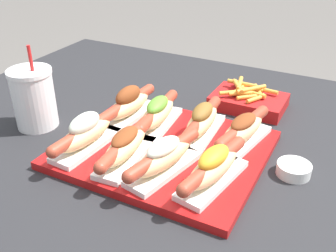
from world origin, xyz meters
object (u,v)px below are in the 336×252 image
(hot_dog_2, at_px, (163,157))
(fries_basket, at_px, (248,100))
(hot_dog_1, at_px, (125,146))
(hot_dog_5, at_px, (158,113))
(hot_dog_0, at_px, (86,133))
(hot_dog_4, at_px, (128,105))
(sauce_bowl, at_px, (294,169))
(hot_dog_6, at_px, (202,121))
(hot_dog_3, at_px, (213,167))
(drink_cup, at_px, (34,98))
(hot_dog_7, at_px, (243,130))
(serving_tray, at_px, (164,149))

(hot_dog_2, distance_m, fries_basket, 0.39)
(hot_dog_1, relative_size, hot_dog_5, 1.00)
(hot_dog_0, height_order, hot_dog_4, hot_dog_4)
(hot_dog_5, bearing_deg, sauce_bowl, -3.83)
(hot_dog_0, height_order, fries_basket, hot_dog_0)
(hot_dog_5, bearing_deg, hot_dog_0, -120.76)
(sauce_bowl, bearing_deg, hot_dog_1, -157.18)
(hot_dog_2, height_order, hot_dog_6, hot_dog_6)
(fries_basket, bearing_deg, hot_dog_3, -82.92)
(hot_dog_2, distance_m, hot_dog_3, 0.10)
(hot_dog_5, distance_m, drink_cup, 0.30)
(hot_dog_1, height_order, drink_cup, drink_cup)
(hot_dog_4, distance_m, sauce_bowl, 0.41)
(hot_dog_7, bearing_deg, hot_dog_1, -138.13)
(serving_tray, relative_size, hot_dog_6, 1.96)
(hot_dog_0, bearing_deg, hot_dog_6, 40.15)
(serving_tray, distance_m, fries_basket, 0.32)
(hot_dog_4, bearing_deg, serving_tray, -28.96)
(hot_dog_5, height_order, fries_basket, hot_dog_5)
(serving_tray, height_order, hot_dog_1, hot_dog_1)
(hot_dog_4, relative_size, hot_dog_7, 1.01)
(serving_tray, bearing_deg, hot_dog_4, 151.04)
(hot_dog_4, bearing_deg, sauce_bowl, -3.74)
(sauce_bowl, bearing_deg, hot_dog_0, -162.46)
(hot_dog_0, relative_size, hot_dog_6, 1.00)
(hot_dog_3, xyz_separation_m, hot_dog_6, (-0.09, 0.16, -0.00))
(hot_dog_0, distance_m, hot_dog_1, 0.10)
(hot_dog_3, bearing_deg, hot_dog_2, -173.61)
(serving_tray, xyz_separation_m, hot_dog_0, (-0.15, -0.08, 0.04))
(hot_dog_7, bearing_deg, hot_dog_5, -175.07)
(hot_dog_2, bearing_deg, hot_dog_6, 87.00)
(hot_dog_2, bearing_deg, hot_dog_0, 179.47)
(sauce_bowl, bearing_deg, serving_tray, -169.53)
(hot_dog_2, bearing_deg, hot_dog_5, 122.30)
(hot_dog_1, height_order, hot_dog_2, hot_dog_2)
(hot_dog_0, bearing_deg, drink_cup, 165.43)
(hot_dog_1, height_order, fries_basket, hot_dog_1)
(hot_dog_3, bearing_deg, sauce_bowl, 43.64)
(hot_dog_4, height_order, hot_dog_6, hot_dog_4)
(hot_dog_7, bearing_deg, drink_cup, -165.94)
(hot_dog_0, relative_size, hot_dog_3, 1.01)
(hot_dog_7, bearing_deg, hot_dog_3, -91.69)
(serving_tray, height_order, drink_cup, drink_cup)
(hot_dog_7, relative_size, fries_basket, 1.13)
(hot_dog_4, bearing_deg, hot_dog_3, -27.93)
(hot_dog_6, relative_size, fries_basket, 1.14)
(serving_tray, xyz_separation_m, fries_basket, (0.10, 0.30, 0.01))
(hot_dog_0, xyz_separation_m, drink_cup, (-0.19, 0.05, 0.02))
(hot_dog_2, height_order, drink_cup, drink_cup)
(hot_dog_2, height_order, fries_basket, hot_dog_2)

